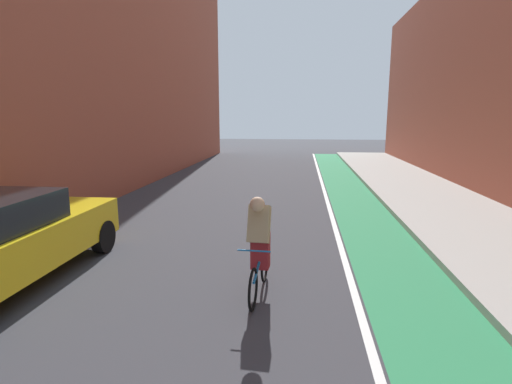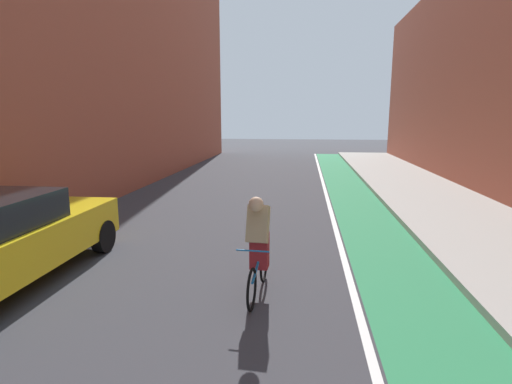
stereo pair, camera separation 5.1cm
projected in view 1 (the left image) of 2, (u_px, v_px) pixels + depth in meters
The scene contains 5 objects.
ground_plane at pixel (237, 221), 10.71m from camera, with size 79.07×79.07×0.00m, color #38383D.
bike_lane_paint at pixel (359, 207), 12.28m from camera, with size 1.60×35.94×0.00m, color #2D8451.
lane_divider_stripe at pixel (329, 207), 12.38m from camera, with size 0.12×35.94×0.00m, color white.
sidewalk_right at pixel (446, 207), 11.99m from camera, with size 3.49×35.94×0.14m, color #A8A59E.
cyclist_mid at pixel (260, 242), 6.15m from camera, with size 0.48×1.67×1.59m.
Camera 1 is at (1.67, 3.71, 2.74)m, focal length 28.16 mm.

